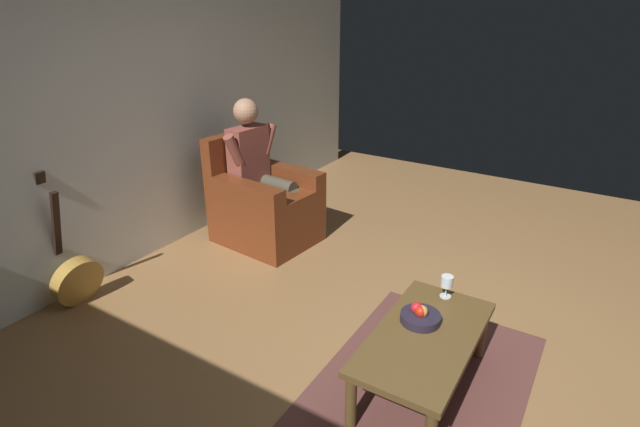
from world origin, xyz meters
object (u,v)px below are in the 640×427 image
at_px(armchair, 263,205).
at_px(person_seated, 258,167).
at_px(fruit_bowl, 420,316).
at_px(wine_glass_near, 447,283).
at_px(guitar, 76,276).
at_px(coffee_table, 424,342).

distance_m(armchair, person_seated, 0.37).
bearing_deg(fruit_bowl, wine_glass_near, 172.63).
bearing_deg(wine_glass_near, person_seated, -108.12).
distance_m(armchair, guitar, 1.66).
relative_size(person_seated, fruit_bowl, 5.63).
relative_size(armchair, wine_glass_near, 6.69).
distance_m(armchair, fruit_bowl, 2.14).
distance_m(guitar, wine_glass_near, 2.64).
bearing_deg(fruit_bowl, guitar, -75.94).
xyz_separation_m(guitar, wine_glass_near, (-0.93, 2.45, 0.26)).
height_order(armchair, guitar, guitar).
height_order(guitar, fruit_bowl, guitar).
xyz_separation_m(coffee_table, guitar, (0.50, -2.48, -0.10)).
height_order(coffee_table, guitar, guitar).
height_order(wine_glass_near, fruit_bowl, wine_glass_near).
relative_size(person_seated, wine_glass_near, 8.91).
bearing_deg(guitar, armchair, 162.25).
bearing_deg(guitar, fruit_bowl, 104.06).
bearing_deg(person_seated, guitar, -11.47).
relative_size(guitar, wine_glass_near, 6.92).
bearing_deg(armchair, fruit_bowl, 68.06).
xyz_separation_m(armchair, fruit_bowl, (0.97, 1.91, 0.08)).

